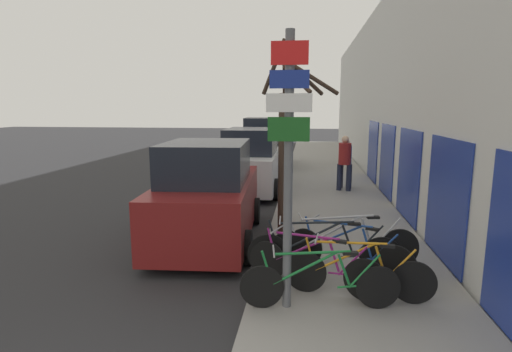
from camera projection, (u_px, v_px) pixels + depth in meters
name	position (u px, v px, depth m)	size (l,w,h in m)	color
ground_plane	(252.00, 193.00, 13.36)	(80.00, 80.00, 0.00)	#28282B
sidewalk_curb	(327.00, 178.00, 15.76)	(3.20, 32.00, 0.15)	gray
building_facade	(377.00, 97.00, 14.91)	(0.23, 32.00, 6.50)	silver
signpost	(288.00, 162.00, 5.14)	(0.58, 0.14, 3.64)	#595B60
bicycle_0	(320.00, 283.00, 5.37)	(2.16, 0.44, 0.83)	black
bicycle_1	(358.00, 273.00, 5.68)	(2.10, 0.44, 0.85)	black
bicycle_2	(314.00, 266.00, 5.93)	(2.02, 0.83, 0.86)	black
bicycle_3	(324.00, 253.00, 6.37)	(2.47, 0.44, 0.94)	black
bicycle_4	(348.00, 252.00, 6.49)	(1.97, 0.98, 0.87)	black
bicycle_5	(344.00, 247.00, 6.63)	(2.52, 0.61, 0.95)	black
parked_car_0	(208.00, 196.00, 8.47)	(2.24, 4.27, 2.14)	maroon
parked_car_1	(252.00, 163.00, 13.54)	(2.01, 4.29, 2.14)	silver
parked_car_2	(263.00, 146.00, 18.40)	(2.18, 4.21, 2.36)	black
pedestrian_near	(346.00, 160.00, 13.31)	(0.43, 0.37, 1.65)	#333338
pedestrian_far	(345.00, 159.00, 12.86)	(0.46, 0.40, 1.79)	#1E2338
street_tree	(286.00, 145.00, 8.19)	(1.62, 1.74, 4.03)	#3D2D23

